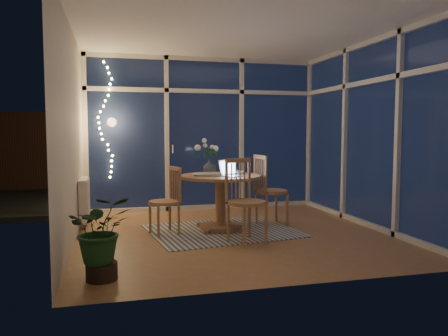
{
  "coord_description": "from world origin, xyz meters",
  "views": [
    {
      "loc": [
        -1.52,
        -5.42,
        1.32
      ],
      "look_at": [
        -0.09,
        0.25,
        0.85
      ],
      "focal_mm": 35.0,
      "sensor_mm": 36.0,
      "label": 1
    }
  ],
  "objects_px": {
    "chair_right": "(272,190)",
    "dining_table": "(220,202)",
    "flower_vase": "(210,166)",
    "potted_plant": "(101,238)",
    "chair_left": "(164,200)",
    "chair_front": "(247,200)",
    "laptop": "(235,167)"
  },
  "relations": [
    {
      "from": "flower_vase",
      "to": "potted_plant",
      "type": "relative_size",
      "value": 0.28
    },
    {
      "from": "dining_table",
      "to": "chair_left",
      "type": "relative_size",
      "value": 1.23
    },
    {
      "from": "laptop",
      "to": "potted_plant",
      "type": "height_order",
      "value": "laptop"
    },
    {
      "from": "dining_table",
      "to": "chair_right",
      "type": "bearing_deg",
      "value": 6.73
    },
    {
      "from": "potted_plant",
      "to": "chair_front",
      "type": "bearing_deg",
      "value": 29.92
    },
    {
      "from": "chair_front",
      "to": "laptop",
      "type": "bearing_deg",
      "value": 69.15
    },
    {
      "from": "chair_left",
      "to": "flower_vase",
      "type": "height_order",
      "value": "flower_vase"
    },
    {
      "from": "chair_left",
      "to": "laptop",
      "type": "height_order",
      "value": "laptop"
    },
    {
      "from": "chair_left",
      "to": "potted_plant",
      "type": "xyz_separation_m",
      "value": [
        -0.75,
        -1.63,
        -0.07
      ]
    },
    {
      "from": "laptop",
      "to": "potted_plant",
      "type": "bearing_deg",
      "value": -169.27
    },
    {
      "from": "chair_left",
      "to": "potted_plant",
      "type": "bearing_deg",
      "value": -41.53
    },
    {
      "from": "potted_plant",
      "to": "chair_right",
      "type": "bearing_deg",
      "value": 38.35
    },
    {
      "from": "chair_right",
      "to": "flower_vase",
      "type": "xyz_separation_m",
      "value": [
        -0.85,
        0.24,
        0.34
      ]
    },
    {
      "from": "chair_right",
      "to": "flower_vase",
      "type": "bearing_deg",
      "value": 67.02
    },
    {
      "from": "dining_table",
      "to": "laptop",
      "type": "height_order",
      "value": "laptop"
    },
    {
      "from": "chair_front",
      "to": "laptop",
      "type": "xyz_separation_m",
      "value": [
        0.01,
        0.58,
        0.35
      ]
    },
    {
      "from": "dining_table",
      "to": "chair_left",
      "type": "xyz_separation_m",
      "value": [
        -0.77,
        -0.1,
        0.07
      ]
    },
    {
      "from": "laptop",
      "to": "chair_right",
      "type": "bearing_deg",
      "value": -7.84
    },
    {
      "from": "dining_table",
      "to": "chair_right",
      "type": "xyz_separation_m",
      "value": [
        0.77,
        0.09,
        0.14
      ]
    },
    {
      "from": "chair_right",
      "to": "laptop",
      "type": "bearing_deg",
      "value": 106.7
    },
    {
      "from": "chair_right",
      "to": "chair_front",
      "type": "distance_m",
      "value": 1.07
    },
    {
      "from": "chair_left",
      "to": "chair_front",
      "type": "bearing_deg",
      "value": 36.83
    },
    {
      "from": "flower_vase",
      "to": "chair_right",
      "type": "bearing_deg",
      "value": -15.6
    },
    {
      "from": "chair_left",
      "to": "laptop",
      "type": "relative_size",
      "value": 2.77
    },
    {
      "from": "chair_right",
      "to": "flower_vase",
      "type": "height_order",
      "value": "chair_right"
    },
    {
      "from": "chair_front",
      "to": "flower_vase",
      "type": "distance_m",
      "value": 1.17
    },
    {
      "from": "chair_front",
      "to": "laptop",
      "type": "distance_m",
      "value": 0.68
    },
    {
      "from": "chair_right",
      "to": "laptop",
      "type": "relative_size",
      "value": 3.18
    },
    {
      "from": "chair_right",
      "to": "dining_table",
      "type": "bearing_deg",
      "value": 89.36
    },
    {
      "from": "dining_table",
      "to": "potted_plant",
      "type": "bearing_deg",
      "value": -131.4
    },
    {
      "from": "chair_left",
      "to": "flower_vase",
      "type": "bearing_deg",
      "value": 104.51
    },
    {
      "from": "dining_table",
      "to": "chair_front",
      "type": "xyz_separation_m",
      "value": [
        0.14,
        -0.77,
        0.14
      ]
    }
  ]
}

